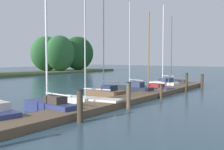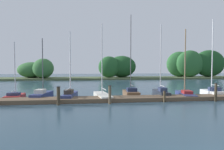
# 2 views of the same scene
# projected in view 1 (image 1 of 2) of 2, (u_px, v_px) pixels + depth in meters

# --- Properties ---
(dock_pier) EXTENTS (25.51, 1.80, 0.35)m
(dock_pier) POSITION_uv_depth(u_px,v_px,m) (132.00, 98.00, 18.27)
(dock_pier) COLOR brown
(dock_pier) RESTS_ON ground
(sailboat_2) EXTENTS (1.27, 3.90, 6.46)m
(sailboat_2) POSITION_uv_depth(u_px,v_px,m) (49.00, 105.00, 14.21)
(sailboat_2) COLOR navy
(sailboat_2) RESTS_ON ground
(sailboat_3) EXTENTS (1.68, 4.56, 7.26)m
(sailboat_3) POSITION_uv_depth(u_px,v_px,m) (87.00, 100.00, 16.74)
(sailboat_3) COLOR silver
(sailboat_3) RESTS_ON ground
(sailboat_4) EXTENTS (1.32, 2.83, 8.44)m
(sailboat_4) POSITION_uv_depth(u_px,v_px,m) (105.00, 92.00, 19.71)
(sailboat_4) COLOR brown
(sailboat_4) RESTS_ON ground
(sailboat_5) EXTENTS (1.21, 3.84, 7.41)m
(sailboat_5) POSITION_uv_depth(u_px,v_px,m) (131.00, 88.00, 22.02)
(sailboat_5) COLOR #232833
(sailboat_5) RESTS_ON ground
(sailboat_6) EXTENTS (2.00, 4.56, 6.96)m
(sailboat_6) POSITION_uv_depth(u_px,v_px,m) (150.00, 87.00, 23.73)
(sailboat_6) COLOR navy
(sailboat_6) RESTS_ON ground
(sailboat_7) EXTENTS (1.48, 2.87, 8.03)m
(sailboat_7) POSITION_uv_depth(u_px,v_px,m) (164.00, 83.00, 26.29)
(sailboat_7) COLOR white
(sailboat_7) RESTS_ON ground
(sailboat_8) EXTENTS (0.99, 3.21, 7.43)m
(sailboat_8) POSITION_uv_depth(u_px,v_px,m) (172.00, 81.00, 29.29)
(sailboat_8) COLOR #232833
(sailboat_8) RESTS_ON ground
(mooring_piling_1) EXTENTS (0.31, 0.31, 1.51)m
(mooring_piling_1) POSITION_uv_depth(u_px,v_px,m) (80.00, 106.00, 12.08)
(mooring_piling_1) COLOR #3D3323
(mooring_piling_1) RESTS_ON ground
(mooring_piling_2) EXTENTS (0.27, 0.27, 1.54)m
(mooring_piling_2) POSITION_uv_depth(u_px,v_px,m) (128.00, 95.00, 15.48)
(mooring_piling_2) COLOR brown
(mooring_piling_2) RESTS_ON ground
(mooring_piling_3) EXTENTS (0.23, 0.23, 1.01)m
(mooring_piling_3) POSITION_uv_depth(u_px,v_px,m) (161.00, 91.00, 19.52)
(mooring_piling_3) COLOR #4C3D28
(mooring_piling_3) RESTS_ON ground
(mooring_piling_4) EXTENTS (0.25, 0.25, 1.63)m
(mooring_piling_4) POSITION_uv_depth(u_px,v_px,m) (187.00, 82.00, 23.22)
(mooring_piling_4) COLOR #3D3323
(mooring_piling_4) RESTS_ON ground
(mooring_piling_5) EXTENTS (0.32, 0.32, 1.28)m
(mooring_piling_5) POSITION_uv_depth(u_px,v_px,m) (202.00, 81.00, 27.04)
(mooring_piling_5) COLOR #3D3323
(mooring_piling_5) RESTS_ON ground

